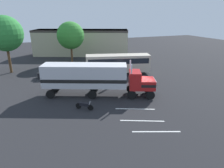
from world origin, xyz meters
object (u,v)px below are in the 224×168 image
Objects in this scene: parked_bus at (118,62)px; parked_car at (52,73)px; motorcycle at (84,105)px; semi_truck at (94,77)px; tree_center at (71,36)px; tree_left at (5,34)px; person_bystander at (108,83)px.

parked_car is at bearing 169.34° from parked_bus.
motorcycle is at bearing -127.62° from parked_bus.
semi_truck is 20.04m from tree_center.
tree_left reaches higher than motorcycle.
parked_car is 2.76× the size of motorcycle.
tree_center is at bearing 87.43° from semi_truck.
parked_car is at bearing 129.25° from person_bystander.
tree_center reaches higher than parked_bus.
tree_center is (5.19, 9.67, 4.96)m from parked_car.
motorcycle is 24.07m from tree_center.
tree_left is (-13.50, 14.15, 6.00)m from person_bystander.
motorcycle is 22.18m from tree_left.
tree_center is (0.89, 19.76, 3.24)m from semi_truck.
tree_left is 1.15× the size of tree_center.
person_bystander is 10.89m from parked_car.
motorcycle is (-2.15, -3.53, -2.04)m from semi_truck.
tree_center is (-5.86, 11.75, 3.70)m from parked_bus.
motorcycle is (2.15, -13.62, -0.33)m from parked_car.
parked_bus is (6.74, 8.01, -0.46)m from semi_truck.
person_bystander is at bearing 32.55° from semi_truck.
parked_bus is 14.66m from motorcycle.
semi_truck is at bearing -66.91° from parked_car.
parked_bus reaches higher than motorcycle.
motorcycle is 0.20× the size of tree_center.
parked_car is at bearing 98.96° from motorcycle.
tree_center reaches higher than person_bystander.
parked_car is 10.65m from tree_left.
semi_truck is 3.48m from person_bystander.
parked_car is 0.55× the size of tree_center.
parked_bus is 6.62× the size of motorcycle.
tree_center is at bearing 61.79° from parked_car.
semi_truck is 10.48m from parked_bus.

